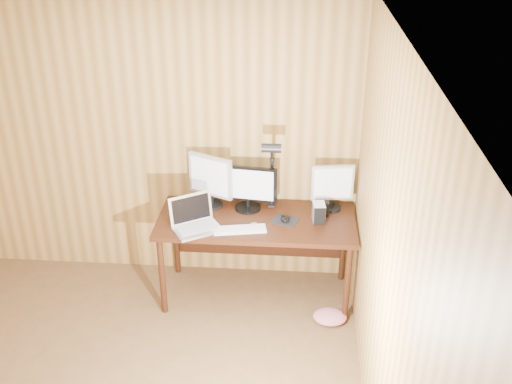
# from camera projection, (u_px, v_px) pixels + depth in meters

# --- Properties ---
(room_shell) EXTENTS (4.00, 4.00, 4.00)m
(room_shell) POSITION_uv_depth(u_px,v_px,m) (62.00, 281.00, 3.23)
(room_shell) COLOR brown
(room_shell) RESTS_ON ground
(desk) EXTENTS (1.60, 0.70, 0.75)m
(desk) POSITION_uv_depth(u_px,v_px,m) (257.00, 227.00, 4.96)
(desk) COLOR black
(desk) RESTS_ON floor
(monitor_center) EXTENTS (0.49, 0.21, 0.38)m
(monitor_center) POSITION_uv_depth(u_px,v_px,m) (248.00, 188.00, 4.90)
(monitor_center) COLOR black
(monitor_center) RESTS_ON desk
(monitor_left) EXTENTS (0.38, 0.21, 0.45)m
(monitor_left) POSITION_uv_depth(u_px,v_px,m) (211.00, 180.00, 4.93)
(monitor_left) COLOR black
(monitor_left) RESTS_ON desk
(monitor_right) EXTENTS (0.35, 0.17, 0.40)m
(monitor_right) POSITION_uv_depth(u_px,v_px,m) (332.00, 186.00, 4.89)
(monitor_right) COLOR black
(monitor_right) RESTS_ON desk
(laptop) EXTENTS (0.44, 0.42, 0.25)m
(laptop) POSITION_uv_depth(u_px,v_px,m) (194.00, 220.00, 4.69)
(laptop) COLOR silver
(laptop) RESTS_ON desk
(keyboard) EXTENTS (0.42, 0.20, 0.02)m
(keyboard) POSITION_uv_depth(u_px,v_px,m) (240.00, 229.00, 4.67)
(keyboard) COLOR silver
(keyboard) RESTS_ON desk
(mousepad) EXTENTS (0.24, 0.21, 0.00)m
(mousepad) POSITION_uv_depth(u_px,v_px,m) (285.00, 220.00, 4.81)
(mousepad) COLOR black
(mousepad) RESTS_ON desk
(mouse) EXTENTS (0.08, 0.12, 0.04)m
(mouse) POSITION_uv_depth(u_px,v_px,m) (285.00, 218.00, 4.80)
(mouse) COLOR black
(mouse) RESTS_ON mousepad
(hard_drive) EXTENTS (0.11, 0.15, 0.15)m
(hard_drive) POSITION_uv_depth(u_px,v_px,m) (319.00, 212.00, 4.78)
(hard_drive) COLOR silver
(hard_drive) RESTS_ON desk
(phone) EXTENTS (0.07, 0.10, 0.01)m
(phone) POSITION_uv_depth(u_px,v_px,m) (255.00, 226.00, 4.73)
(phone) COLOR silver
(phone) RESTS_ON desk
(speaker) EXTENTS (0.05, 0.05, 0.12)m
(speaker) POSITION_uv_depth(u_px,v_px,m) (326.00, 209.00, 4.86)
(speaker) COLOR black
(speaker) RESTS_ON desk
(desk_lamp) EXTENTS (0.15, 0.22, 0.67)m
(desk_lamp) POSITION_uv_depth(u_px,v_px,m) (272.00, 165.00, 4.77)
(desk_lamp) COLOR black
(desk_lamp) RESTS_ON desk
(fabric_pile) EXTENTS (0.28, 0.23, 0.09)m
(fabric_pile) POSITION_uv_depth(u_px,v_px,m) (330.00, 317.00, 4.84)
(fabric_pile) COLOR #D26579
(fabric_pile) RESTS_ON floor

